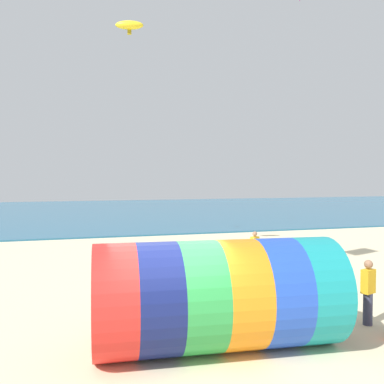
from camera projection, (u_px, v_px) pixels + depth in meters
The scene contains 6 objects.
ground_plane at pixel (175, 367), 8.67m from camera, with size 120.00×120.00×0.00m, color beige.
sea at pixel (88, 212), 45.88m from camera, with size 120.00×40.00×0.10m, color #236084.
giant_inflatable_tube at pixel (218, 295), 9.51m from camera, with size 5.62×2.85×2.44m.
kite_handler at pixel (368, 292), 11.07m from camera, with size 0.41×0.33×1.70m.
kite_yellow_parafoil at pixel (129, 25), 19.88m from camera, with size 1.41×0.88×0.73m.
bystander_mid_beach at pixel (255, 249), 18.06m from camera, with size 0.42×0.37×1.53m.
Camera 1 is at (-2.04, -8.29, 3.86)m, focal length 40.00 mm.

